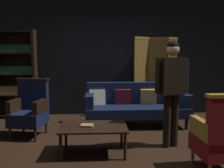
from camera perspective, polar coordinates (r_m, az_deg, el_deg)
The scene contains 10 objects.
ground_plane at distance 3.89m, azimuth 0.64°, elevation -15.50°, with size 10.00×10.00×0.00m, color black.
back_wall at distance 6.04m, azimuth -0.82°, elevation 6.15°, with size 7.20×0.10×2.80m, color black.
folding_screen at distance 6.12m, azimuth 10.71°, elevation 2.15°, with size 1.27×0.38×1.90m.
bookshelf at distance 6.11m, azimuth -21.33°, elevation 2.50°, with size 0.90×0.32×2.05m.
velvet_couch at distance 5.21m, azimuth 5.69°, elevation -4.48°, with size 2.12×0.78×0.88m.
coffee_table at distance 3.73m, azimuth -4.35°, elevation -10.45°, with size 1.00×0.64×0.42m.
armchair_gilt_accent at distance 3.36m, azimuth 24.34°, elevation -10.96°, with size 0.61×0.61×1.04m.
armchair_wing_left at distance 4.71m, azimuth -18.64°, elevation -5.61°, with size 0.68×0.68×1.04m.
standing_figure at distance 3.96m, azimuth 13.81°, elevation 0.07°, with size 0.57×0.31×1.70m.
book_tan_leather at distance 3.70m, azimuth -5.88°, elevation -9.60°, with size 0.18×0.14×0.03m, color #9E7A47.
Camera 1 is at (-0.23, -3.59, 1.49)m, focal length 39.15 mm.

